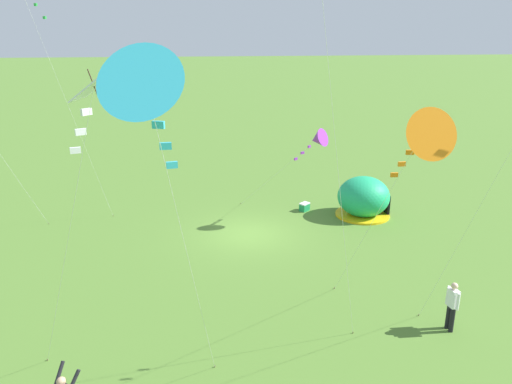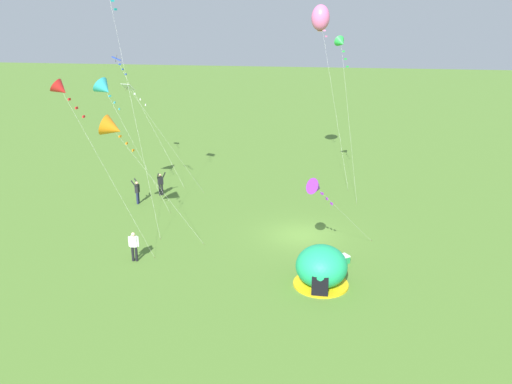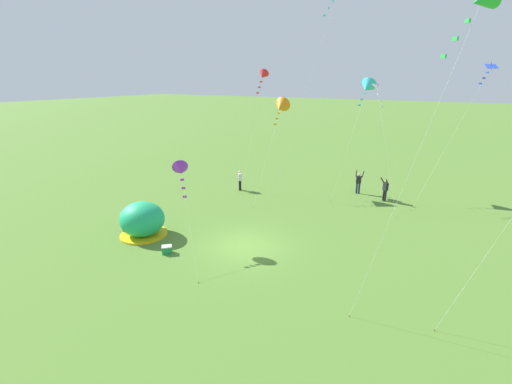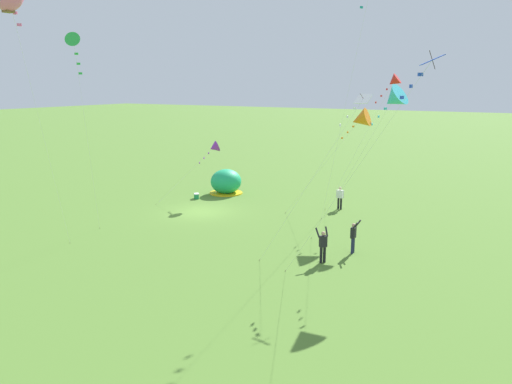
% 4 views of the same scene
% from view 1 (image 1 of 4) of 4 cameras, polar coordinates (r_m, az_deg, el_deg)
% --- Properties ---
extents(ground_plane, '(300.00, 300.00, 0.00)m').
position_cam_1_polar(ground_plane, '(23.93, -0.81, -4.85)').
color(ground_plane, '#517A2D').
extents(popup_tent, '(2.81, 2.81, 2.10)m').
position_cam_1_polar(popup_tent, '(26.52, 12.20, -0.62)').
color(popup_tent, '#1EAD6B').
rests_on(popup_tent, ground).
extents(cooler_box, '(0.64, 0.63, 0.44)m').
position_cam_1_polar(cooler_box, '(26.97, 5.56, -1.70)').
color(cooler_box, '#1E8C4C').
rests_on(cooler_box, ground).
extents(person_near_tent, '(0.30, 0.58, 1.72)m').
position_cam_1_polar(person_near_tent, '(17.62, 21.50, -11.81)').
color(person_near_tent, black).
rests_on(person_near_tent, ground).
extents(kite_cyan, '(1.71, 5.58, 9.24)m').
position_cam_1_polar(kite_cyan, '(7.60, -12.16, 10.59)').
color(kite_cyan, silver).
rests_on(kite_cyan, ground).
extents(kite_white, '(3.38, 4.81, 8.77)m').
position_cam_1_polar(kite_white, '(9.29, -18.53, 9.32)').
color(kite_white, silver).
rests_on(kite_white, ground).
extents(kite_orange, '(1.34, 5.96, 7.71)m').
position_cam_1_polar(kite_orange, '(12.53, 18.27, 5.91)').
color(kite_orange, silver).
rests_on(kite_orange, ground).
extents(kite_purple, '(4.12, 3.86, 4.85)m').
position_cam_1_polar(kite_purple, '(24.25, 7.03, 6.01)').
color(kite_purple, silver).
rests_on(kite_purple, ground).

